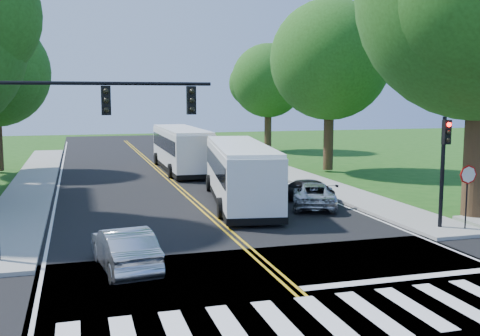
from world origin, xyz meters
name	(u,v)px	position (x,y,z in m)	size (l,w,h in m)	color
ground	(318,311)	(0.00, 0.00, 0.00)	(140.00, 140.00, 0.00)	#194912
road	(185,193)	(0.00, 18.00, 0.01)	(14.00, 96.00, 0.01)	black
cross_road	(318,311)	(0.00, 0.00, 0.01)	(60.00, 12.00, 0.01)	black
center_line	(173,182)	(0.00, 22.00, 0.01)	(0.36, 70.00, 0.01)	gold
edge_line_w	(58,187)	(-6.80, 22.00, 0.01)	(0.12, 70.00, 0.01)	silver
edge_line_e	(275,178)	(6.80, 22.00, 0.01)	(0.12, 70.00, 0.01)	silver
crosswalk	(327,318)	(0.00, -0.50, 0.02)	(12.60, 3.00, 0.01)	silver
stop_bar	(405,278)	(3.50, 1.60, 0.02)	(6.60, 0.40, 0.01)	silver
sidewalk_nw	(35,180)	(-8.30, 25.00, 0.07)	(2.60, 40.00, 0.15)	gray
sidewalk_ne	(281,171)	(8.30, 25.00, 0.07)	(2.60, 40.00, 0.15)	gray
tree_east_mid	(330,60)	(11.50, 24.00, 7.86)	(8.40, 8.40, 11.93)	#322414
tree_east_far	(268,81)	(12.50, 40.00, 6.86)	(7.20, 7.20, 10.34)	#322414
signal_nw	(70,126)	(-5.86, 6.43, 4.38)	(7.15, 0.46, 5.66)	black
signal_ne	(444,157)	(8.20, 6.44, 2.96)	(0.30, 0.46, 4.40)	black
stop_sign	(468,181)	(9.00, 5.98, 2.03)	(0.76, 0.08, 2.53)	black
bus_lead	(240,172)	(2.12, 14.33, 1.59)	(4.30, 11.83, 3.00)	white
bus_follow	(181,148)	(1.55, 27.57, 1.63)	(3.02, 11.92, 3.07)	white
hatchback	(125,249)	(-4.36, 4.75, 0.68)	(1.42, 4.07, 1.34)	#B6B9BE
suv	(313,195)	(5.25, 12.31, 0.61)	(2.00, 4.34, 1.20)	silver
dark_sedan	(304,191)	(5.33, 13.61, 0.60)	(1.64, 4.05, 1.17)	black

